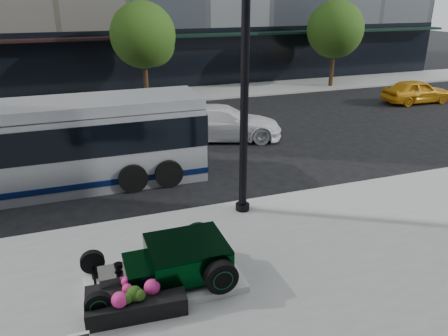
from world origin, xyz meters
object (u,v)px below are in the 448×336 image
object	(u,v)px
lamppost	(244,93)
white_sedan	(223,123)
flower_planter	(136,299)
yellow_taxi	(416,91)
hot_rod	(178,259)
transit_bus	(19,149)

from	to	relation	value
lamppost	white_sedan	size ratio (longest dim) A/B	1.45
lamppost	white_sedan	bearing A→B (deg)	75.07
flower_planter	yellow_taxi	size ratio (longest dim) A/B	0.49
flower_planter	white_sedan	bearing A→B (deg)	61.78
lamppost	yellow_taxi	bearing A→B (deg)	32.77
flower_planter	white_sedan	distance (m)	11.83
hot_rod	lamppost	xyz separation A→B (m)	(2.67, 2.78, 2.94)
hot_rod	flower_planter	xyz separation A→B (m)	(-1.05, -0.61, -0.34)
hot_rod	flower_planter	distance (m)	1.26
white_sedan	hot_rod	bearing A→B (deg)	173.07
lamppost	flower_planter	xyz separation A→B (m)	(-3.72, -3.39, -3.29)
flower_planter	lamppost	bearing A→B (deg)	42.34
hot_rod	white_sedan	distance (m)	10.81
lamppost	flower_planter	size ratio (longest dim) A/B	3.72
lamppost	flower_planter	distance (m)	6.01
flower_planter	white_sedan	size ratio (longest dim) A/B	0.39
lamppost	white_sedan	distance (m)	7.83
flower_planter	yellow_taxi	bearing A→B (deg)	34.84
hot_rod	flower_planter	size ratio (longest dim) A/B	1.57
flower_planter	transit_bus	bearing A→B (deg)	108.82
hot_rod	yellow_taxi	distance (m)	21.86
transit_bus	white_sedan	distance (m)	8.69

